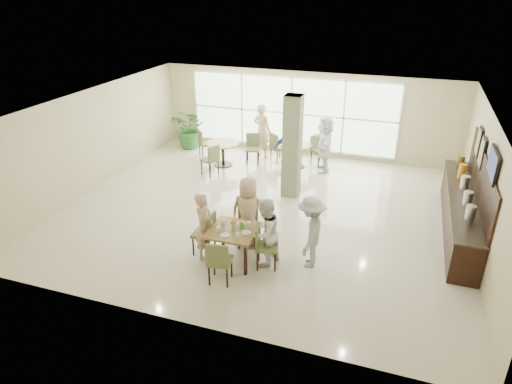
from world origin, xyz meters
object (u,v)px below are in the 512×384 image
(main_table, at_px, (233,233))
(teen_right, at_px, (265,232))
(round_table_right, at_px, (296,150))
(teen_left, at_px, (204,226))
(teen_standing, at_px, (311,232))
(teen_far, at_px, (248,212))
(adult_a, at_px, (288,151))
(round_table_left, at_px, (223,149))
(adult_b, at_px, (325,144))
(adult_standing, at_px, (262,131))
(potted_plant, at_px, (191,129))
(buffet_counter, at_px, (461,210))

(main_table, height_order, teen_right, teen_right)
(round_table_right, distance_m, teen_left, 5.76)
(teen_left, xyz_separation_m, teen_standing, (2.18, 0.44, 0.03))
(teen_far, xyz_separation_m, teen_right, (0.60, -0.64, -0.07))
(round_table_right, height_order, adult_a, adult_a)
(teen_right, bearing_deg, round_table_left, -128.66)
(round_table_left, relative_size, adult_b, 0.59)
(adult_standing, bearing_deg, main_table, 122.12)
(potted_plant, height_order, adult_b, adult_b)
(round_table_left, distance_m, round_table_right, 2.32)
(adult_a, height_order, adult_b, adult_b)
(round_table_right, distance_m, teen_right, 5.62)
(teen_far, bearing_deg, main_table, 82.93)
(teen_left, height_order, adult_standing, adult_standing)
(potted_plant, bearing_deg, adult_b, -6.96)
(round_table_right, bearing_deg, adult_standing, 157.67)
(main_table, distance_m, teen_standing, 1.60)
(round_table_right, xyz_separation_m, adult_standing, (-1.30, 0.53, 0.35))
(main_table, distance_m, potted_plant, 7.44)
(main_table, xyz_separation_m, teen_far, (0.06, 0.75, 0.15))
(round_table_left, xyz_separation_m, round_table_right, (2.24, 0.62, -0.01))
(main_table, distance_m, buffet_counter, 5.43)
(round_table_right, bearing_deg, teen_left, -95.19)
(potted_plant, relative_size, adult_standing, 0.79)
(round_table_right, bearing_deg, potted_plant, 171.96)
(main_table, relative_size, adult_a, 0.63)
(teen_standing, bearing_deg, adult_a, -161.94)
(main_table, xyz_separation_m, round_table_right, (-0.11, 5.67, -0.11))
(adult_a, xyz_separation_m, adult_b, (0.96, 0.78, 0.08))
(potted_plant, bearing_deg, round_table_right, -8.04)
(teen_left, distance_m, teen_right, 1.31)
(buffet_counter, height_order, teen_right, buffet_counter)
(teen_left, bearing_deg, round_table_left, 17.53)
(potted_plant, xyz_separation_m, teen_right, (4.73, -6.12, 0.03))
(teen_right, bearing_deg, adult_b, -161.48)
(teen_far, xyz_separation_m, adult_standing, (-1.47, 5.45, 0.09))
(round_table_left, distance_m, adult_a, 2.22)
(main_table, height_order, round_table_left, same)
(teen_standing, bearing_deg, round_table_left, -142.93)
(round_table_right, relative_size, teen_far, 0.61)
(buffet_counter, relative_size, teen_far, 2.89)
(buffet_counter, xyz_separation_m, teen_right, (-3.93, -2.78, 0.19))
(potted_plant, bearing_deg, round_table_left, -34.49)
(teen_right, height_order, adult_a, adult_a)
(buffet_counter, relative_size, adult_a, 2.99)
(main_table, distance_m, teen_left, 0.64)
(main_table, relative_size, potted_plant, 0.70)
(main_table, relative_size, teen_far, 0.61)
(main_table, xyz_separation_m, buffet_counter, (4.59, 2.89, -0.11))
(buffet_counter, distance_m, teen_standing, 3.95)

